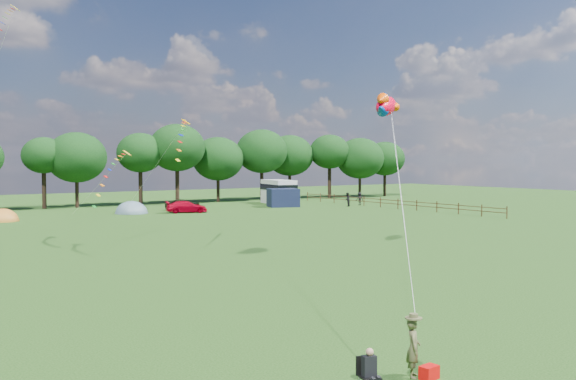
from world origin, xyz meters
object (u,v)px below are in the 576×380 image
tent_greyblue (132,213)px  fish_kite (385,106)px  tent_orange (2,221)px  kite_flyer (413,348)px  camp_chair (369,366)px  car_d (183,205)px  campervan_d (278,191)px  car_c (186,207)px  walker_b (360,199)px  walker_a (347,200)px

tent_greyblue → fish_kite: bearing=-85.0°
fish_kite → tent_orange: bearing=80.6°
kite_flyer → camp_chair: bearing=141.3°
car_d → tent_orange: size_ratio=1.36×
campervan_d → camp_chair: bearing=159.6°
car_d → tent_greyblue: bearing=78.8°
car_c → tent_greyblue: size_ratio=1.10×
tent_greyblue → kite_flyer: 54.76m
car_c → campervan_d: (15.87, 6.35, 1.02)m
campervan_d → kite_flyer: 66.27m
car_c → tent_orange: (-18.20, 0.59, -0.61)m
tent_greyblue → walker_b: (28.07, -3.89, 0.79)m
car_d → tent_orange: 19.85m
car_d → tent_greyblue: tent_greyblue is taller
campervan_d → kite_flyer: (-33.00, -57.46, -0.89)m
tent_orange → fish_kite: (16.09, -34.07, 8.97)m
tent_orange → kite_flyer: 51.72m
car_d → camp_chair: car_d is taller
car_d → walker_b: walker_b is taller
kite_flyer → car_d: bearing=24.7°
tent_greyblue → walker_a: bearing=-10.5°
walker_a → tent_orange: bearing=-38.0°
kite_flyer → fish_kite: (15.03, 17.63, 8.22)m
car_d → tent_orange: car_d is taller
kite_flyer → walker_b: walker_b is taller
camp_chair → fish_kite: 25.88m
car_c → walker_a: size_ratio=2.50×
fish_kite → walker_a: (22.29, 31.10, -8.14)m
car_c → walker_b: (22.83, -1.55, 0.18)m
car_d → tent_greyblue: (-6.62, -1.49, -0.58)m
tent_greyblue → fish_kite: (3.14, -35.82, 8.97)m
car_c → kite_flyer: bearing=179.6°
kite_flyer → walker_b: bearing=4.5°
camp_chair → walker_b: size_ratio=0.69×
campervan_d → walker_b: bearing=-128.0°
tent_orange → car_d: bearing=9.4°
car_d → fish_kite: (-3.48, -37.31, 8.38)m
car_c → fish_kite: size_ratio=1.30×
tent_orange → campervan_d: bearing=9.6°
walker_a → campervan_d: bearing=-97.2°
car_d → kite_flyer: kite_flyer is taller
kite_flyer → campervan_d: bearing=13.5°
kite_flyer → walker_a: 61.38m
car_d → campervan_d: 14.75m
fish_kite → car_c: bearing=51.7°
car_c → walker_b: 22.88m
walker_a → walker_b: (2.64, 0.83, -0.03)m
car_d → walker_b: (21.45, -5.38, 0.21)m
tent_greyblue → camp_chair: (-13.63, -53.69, 0.65)m
car_d → camp_chair: 58.78m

